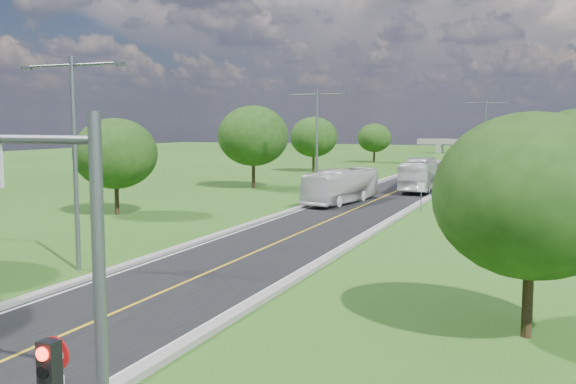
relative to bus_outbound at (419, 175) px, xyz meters
name	(u,v)px	position (x,y,z in m)	size (l,w,h in m)	color
ground	(412,185)	(-1.93, 6.20, -1.69)	(260.00, 260.00, 0.00)	#2A4D15
road	(422,180)	(-1.93, 12.20, -1.66)	(8.00, 150.00, 0.06)	black
curb_left	(388,178)	(-6.18, 12.20, -1.58)	(0.50, 150.00, 0.22)	gray
curb_right	(458,181)	(2.32, 12.20, -1.58)	(0.50, 150.00, 0.22)	gray
signal_mast	(20,216)	(1.75, -54.80, 3.22)	(8.54, 0.33, 7.20)	slate
do_not_enter_right	(56,368)	(3.07, -55.32, 0.09)	(0.76, 0.11, 2.50)	slate
speed_limit_sign	(421,192)	(3.27, -15.81, -0.08)	(0.55, 0.09, 2.40)	slate
overpass	(484,143)	(-1.93, 86.20, 0.73)	(30.00, 3.00, 3.20)	gray
streetlight_near_left	(74,145)	(-7.93, -41.80, 4.26)	(5.90, 0.25, 10.00)	slate
streetlight_mid_left	(317,134)	(-7.93, -8.80, 4.26)	(5.90, 0.25, 10.00)	slate
streetlight_far_right	(485,130)	(4.07, 24.20, 4.26)	(5.90, 0.25, 10.00)	slate
tree_lb	(116,154)	(-17.93, -25.80, 2.96)	(6.30, 6.30, 7.33)	black
tree_lc	(253,136)	(-16.93, -3.80, 3.89)	(7.56, 7.56, 8.79)	black
tree_ld	(314,137)	(-18.93, 20.20, 3.27)	(6.72, 6.72, 7.82)	black
tree_le	(374,138)	(-16.43, 44.20, 2.65)	(5.88, 5.88, 6.84)	black
tree_ra	(532,196)	(12.07, -43.80, 2.96)	(6.30, 6.30, 7.33)	black
tree_rc	(558,152)	(13.07, -1.80, 2.65)	(5.88, 5.88, 6.84)	black
tree_rd	(575,136)	(15.07, 22.20, 3.58)	(7.14, 7.14, 8.30)	black
tree_re	(553,141)	(12.57, 46.20, 2.34)	(5.46, 5.46, 6.35)	black
tree_rf	(574,135)	(16.07, 66.20, 2.96)	(6.30, 6.30, 7.33)	black
bus_outbound	(419,175)	(0.00, 0.00, 0.00)	(2.73, 11.67, 3.25)	silver
bus_inbound	(341,186)	(-4.17, -12.88, -0.16)	(2.47, 10.55, 2.94)	silver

